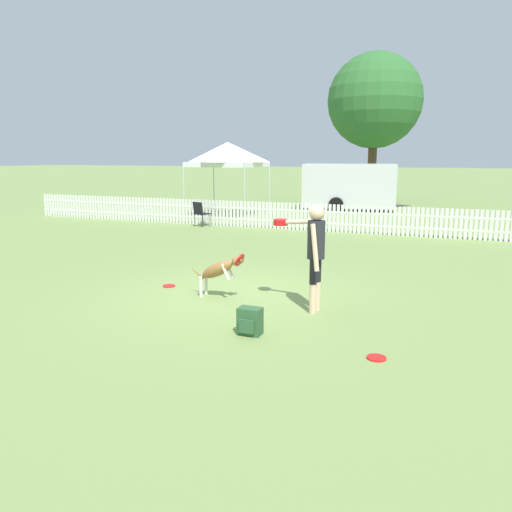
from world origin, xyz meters
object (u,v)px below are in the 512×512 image
(handler_person, at_px, (313,245))
(leaping_dog, at_px, (219,270))
(backpack_on_grass, at_px, (250,321))
(folding_chair_center, at_px, (200,212))
(canopy_tent_main, at_px, (228,155))
(frisbee_near_handler, at_px, (169,286))
(frisbee_near_dog, at_px, (376,358))
(equipment_trailer, at_px, (349,186))
(tree_left_grove, at_px, (375,101))

(handler_person, bearing_deg, leaping_dog, 90.46)
(handler_person, distance_m, backpack_on_grass, 1.74)
(folding_chair_center, bearing_deg, handler_person, 146.57)
(leaping_dog, height_order, folding_chair_center, folding_chair_center)
(backpack_on_grass, xyz_separation_m, canopy_tent_main, (-6.43, 12.88, 2.39))
(leaping_dog, xyz_separation_m, folding_chair_center, (-4.78, 8.14, 0.02))
(frisbee_near_handler, distance_m, folding_chair_center, 8.56)
(frisbee_near_handler, height_order, canopy_tent_main, canopy_tent_main)
(frisbee_near_dog, bearing_deg, canopy_tent_main, 122.17)
(folding_chair_center, bearing_deg, frisbee_near_dog, 146.68)
(leaping_dog, distance_m, frisbee_near_dog, 3.54)
(frisbee_near_dog, bearing_deg, folding_chair_center, 128.39)
(backpack_on_grass, bearing_deg, folding_chair_center, 121.89)
(frisbee_near_dog, relative_size, equipment_trailer, 0.05)
(handler_person, xyz_separation_m, frisbee_near_dog, (1.30, -1.60, -1.09))
(leaping_dog, distance_m, frisbee_near_handler, 1.41)
(handler_person, distance_m, folding_chair_center, 10.55)
(tree_left_grove, bearing_deg, frisbee_near_handler, -90.80)
(leaping_dog, xyz_separation_m, frisbee_near_dog, (3.05, -1.74, -0.51))
(frisbee_near_handler, distance_m, tree_left_grove, 22.30)
(canopy_tent_main, xyz_separation_m, equipment_trailer, (4.13, 4.71, -1.43))
(equipment_trailer, relative_size, tree_left_grove, 0.63)
(leaping_dog, bearing_deg, tree_left_grove, -172.70)
(tree_left_grove, bearing_deg, equipment_trailer, -90.83)
(handler_person, height_order, frisbee_near_handler, handler_person)
(backpack_on_grass, height_order, equipment_trailer, equipment_trailer)
(frisbee_near_handler, bearing_deg, frisbee_near_dog, -25.77)
(leaping_dog, relative_size, canopy_tent_main, 0.36)
(canopy_tent_main, relative_size, tree_left_grove, 0.37)
(handler_person, height_order, backpack_on_grass, handler_person)
(folding_chair_center, xyz_separation_m, equipment_trailer, (3.72, 7.93, 0.61))
(handler_person, relative_size, equipment_trailer, 0.34)
(equipment_trailer, bearing_deg, leaping_dog, -96.80)
(equipment_trailer, xyz_separation_m, tree_left_grove, (0.09, 5.87, 4.44))
(handler_person, height_order, equipment_trailer, equipment_trailer)
(handler_person, xyz_separation_m, canopy_tent_main, (-6.94, 11.49, 1.48))
(leaping_dog, xyz_separation_m, backpack_on_grass, (1.24, -1.53, -0.33))
(frisbee_near_handler, bearing_deg, backpack_on_grass, -36.80)
(leaping_dog, xyz_separation_m, frisbee_near_handler, (-1.27, 0.35, -0.51))
(equipment_trailer, bearing_deg, backpack_on_grass, -93.13)
(folding_chair_center, distance_m, equipment_trailer, 8.78)
(backpack_on_grass, distance_m, folding_chair_center, 11.39)
(frisbee_near_handler, relative_size, tree_left_grove, 0.03)
(canopy_tent_main, bearing_deg, frisbee_near_dog, -57.83)
(handler_person, bearing_deg, tree_left_grove, 11.80)
(frisbee_near_handler, relative_size, equipment_trailer, 0.05)
(frisbee_near_handler, relative_size, frisbee_near_dog, 1.00)
(handler_person, bearing_deg, canopy_tent_main, 35.91)
(backpack_on_grass, relative_size, folding_chair_center, 0.43)
(leaping_dog, distance_m, tree_left_grove, 22.54)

